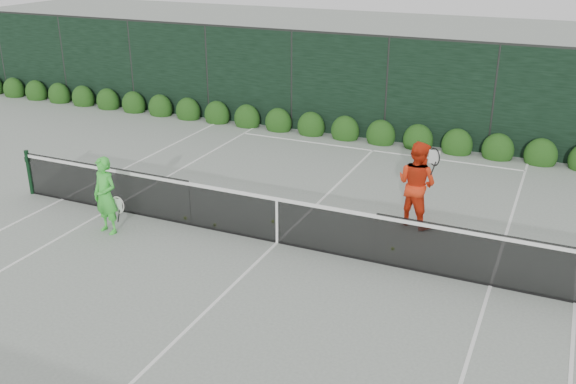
% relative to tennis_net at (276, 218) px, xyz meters
% --- Properties ---
extents(ground, '(80.00, 80.00, 0.00)m').
position_rel_tennis_net_xyz_m(ground, '(0.02, 0.00, -0.53)').
color(ground, gray).
rests_on(ground, ground).
extents(tennis_net, '(12.90, 0.10, 1.07)m').
position_rel_tennis_net_xyz_m(tennis_net, '(0.00, 0.00, 0.00)').
color(tennis_net, '#11331A').
rests_on(tennis_net, ground).
extents(player_woman, '(0.68, 0.48, 1.61)m').
position_rel_tennis_net_xyz_m(player_woman, '(-3.36, -0.95, 0.27)').
color(player_woman, green).
rests_on(player_woman, ground).
extents(player_man, '(1.08, 0.97, 1.83)m').
position_rel_tennis_net_xyz_m(player_man, '(2.28, 1.99, 0.38)').
color(player_man, red).
rests_on(player_man, ground).
extents(court_lines, '(11.03, 23.83, 0.01)m').
position_rel_tennis_net_xyz_m(court_lines, '(0.02, 0.00, -0.53)').
color(court_lines, white).
rests_on(court_lines, ground).
extents(windscreen_fence, '(32.00, 21.07, 3.06)m').
position_rel_tennis_net_xyz_m(windscreen_fence, '(0.02, -2.71, 0.98)').
color(windscreen_fence, black).
rests_on(windscreen_fence, ground).
extents(hedge_row, '(31.66, 0.65, 0.94)m').
position_rel_tennis_net_xyz_m(hedge_row, '(0.02, 7.15, -0.30)').
color(hedge_row, '#143B10').
rests_on(hedge_row, ground).
extents(tennis_balls, '(4.54, 0.73, 0.07)m').
position_rel_tennis_net_xyz_m(tennis_balls, '(-0.51, 0.46, -0.50)').
color(tennis_balls, '#AADB30').
rests_on(tennis_balls, ground).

